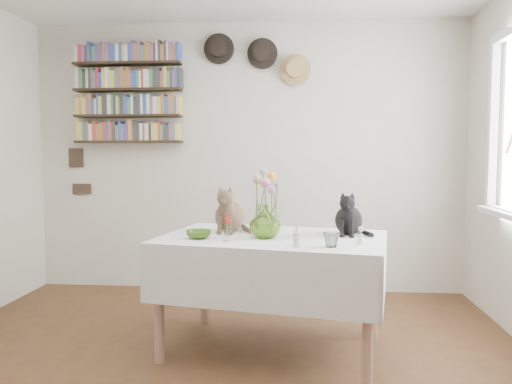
# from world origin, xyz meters

# --- Properties ---
(room) EXTENTS (4.08, 4.58, 2.58)m
(room) POSITION_xyz_m (0.00, 0.00, 1.25)
(room) COLOR brown
(room) RESTS_ON ground
(dining_table) EXTENTS (1.55, 1.15, 0.76)m
(dining_table) POSITION_xyz_m (0.32, 0.77, 0.57)
(dining_table) COLOR white
(dining_table) RESTS_ON room
(tabby_cat) EXTENTS (0.25, 0.30, 0.32)m
(tabby_cat) POSITION_xyz_m (0.02, 0.95, 0.92)
(tabby_cat) COLOR brown
(tabby_cat) RESTS_ON dining_table
(black_cat) EXTENTS (0.24, 0.28, 0.29)m
(black_cat) POSITION_xyz_m (0.82, 0.89, 0.90)
(black_cat) COLOR black
(black_cat) RESTS_ON dining_table
(flower_vase) EXTENTS (0.25, 0.25, 0.21)m
(flower_vase) POSITION_xyz_m (0.28, 0.71, 0.86)
(flower_vase) COLOR #93C44B
(flower_vase) RESTS_ON dining_table
(green_bowl) EXTENTS (0.21, 0.21, 0.05)m
(green_bowl) POSITION_xyz_m (-0.14, 0.65, 0.78)
(green_bowl) COLOR #93C44B
(green_bowl) RESTS_ON dining_table
(drinking_glass) EXTENTS (0.11, 0.11, 0.09)m
(drinking_glass) POSITION_xyz_m (0.68, 0.42, 0.80)
(drinking_glass) COLOR white
(drinking_glass) RESTS_ON dining_table
(candlestick) EXTENTS (0.04, 0.04, 0.16)m
(candlestick) POSITION_xyz_m (0.48, 0.41, 0.81)
(candlestick) COLOR white
(candlestick) RESTS_ON dining_table
(berry_jar) EXTENTS (0.05, 0.05, 0.19)m
(berry_jar) POSITION_xyz_m (0.05, 0.58, 0.84)
(berry_jar) COLOR white
(berry_jar) RESTS_ON dining_table
(porcelain_figurine) EXTENTS (0.06, 0.06, 0.11)m
(porcelain_figurine) POSITION_xyz_m (0.86, 0.53, 0.80)
(porcelain_figurine) COLOR white
(porcelain_figurine) RESTS_ON dining_table
(flower_bouquet) EXTENTS (0.17, 0.13, 0.39)m
(flower_bouquet) POSITION_xyz_m (0.28, 0.72, 1.10)
(flower_bouquet) COLOR #4C7233
(flower_bouquet) RESTS_ON flower_vase
(bookshelf_unit) EXTENTS (1.00, 0.16, 0.91)m
(bookshelf_unit) POSITION_xyz_m (-1.10, 2.16, 1.84)
(bookshelf_unit) COLOR black
(bookshelf_unit) RESTS_ON room
(wall_hats) EXTENTS (0.98, 0.09, 0.48)m
(wall_hats) POSITION_xyz_m (0.12, 2.19, 2.17)
(wall_hats) COLOR black
(wall_hats) RESTS_ON room
(wall_art_plaques) EXTENTS (0.21, 0.02, 0.44)m
(wall_art_plaques) POSITION_xyz_m (-1.63, 2.23, 1.12)
(wall_art_plaques) COLOR #38281E
(wall_art_plaques) RESTS_ON room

